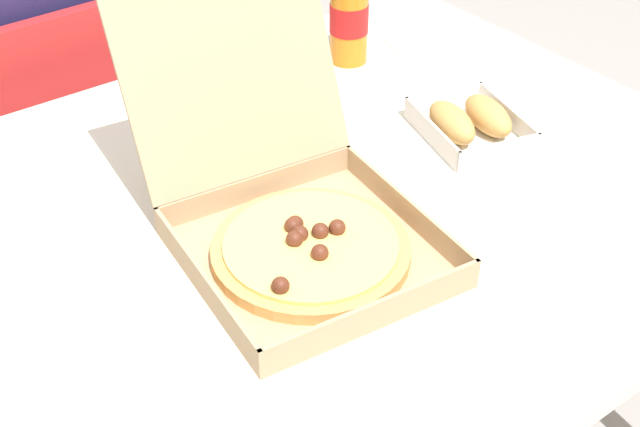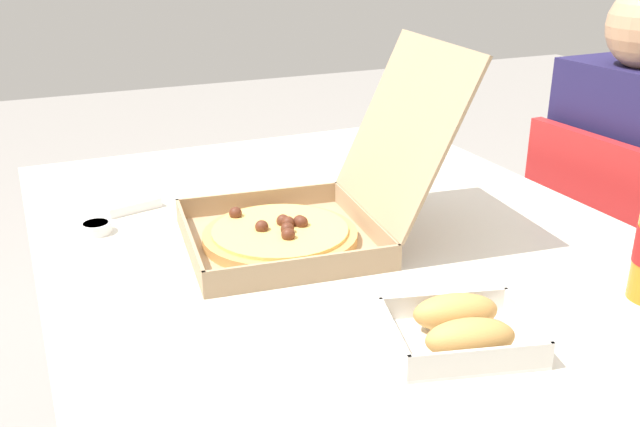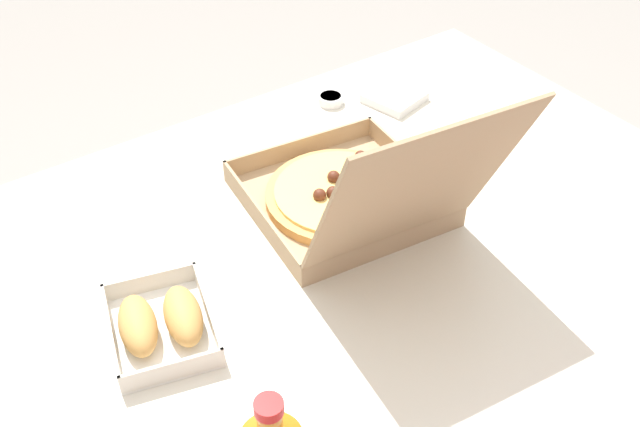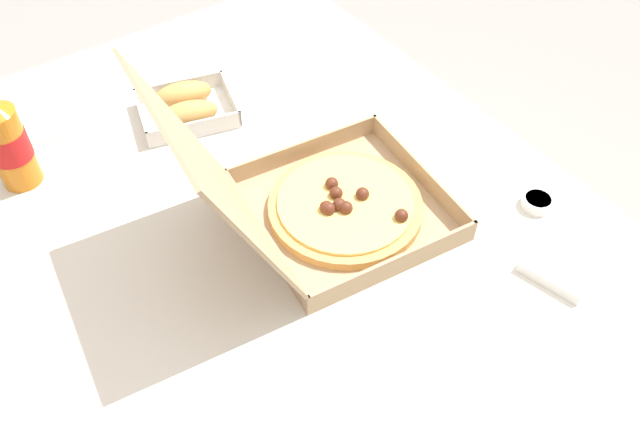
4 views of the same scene
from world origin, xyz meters
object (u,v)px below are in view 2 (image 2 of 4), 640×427
at_px(chair, 609,269).
at_px(dipping_sauce_cup, 96,227).
at_px(bread_side_box, 461,328).
at_px(napkin_pile, 125,201).
at_px(pizza_box_open, 303,216).

xyz_separation_m(chair, dipping_sauce_cup, (-0.14, -1.16, 0.26)).
height_order(chair, dipping_sauce_cup, chair).
height_order(bread_side_box, napkin_pile, bread_side_box).
bearing_deg(bread_side_box, dipping_sauce_cup, -146.35).
bearing_deg(bread_side_box, chair, 120.44).
relative_size(chair, pizza_box_open, 1.68).
bearing_deg(napkin_pile, chair, 76.61).
xyz_separation_m(napkin_pile, dipping_sauce_cup, (0.12, -0.07, 0.00)).
xyz_separation_m(chair, pizza_box_open, (0.05, -0.83, 0.30)).
relative_size(bread_side_box, napkin_pile, 2.02).
height_order(chair, pizza_box_open, pizza_box_open).
bearing_deg(pizza_box_open, bread_side_box, 8.46).
height_order(pizza_box_open, dipping_sauce_cup, pizza_box_open).
height_order(chair, napkin_pile, chair).
distance_m(pizza_box_open, napkin_pile, 0.41).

